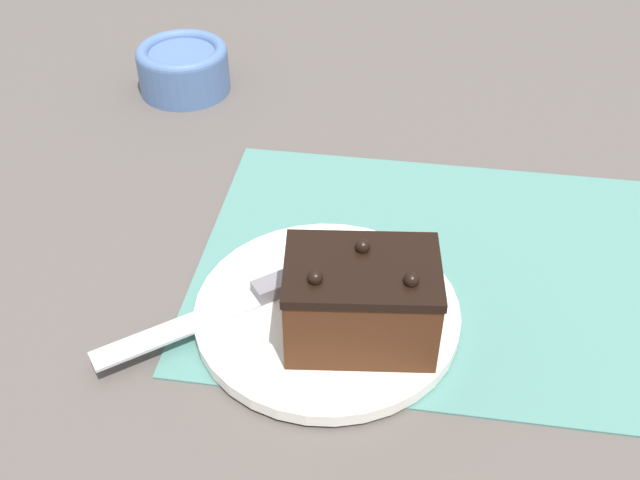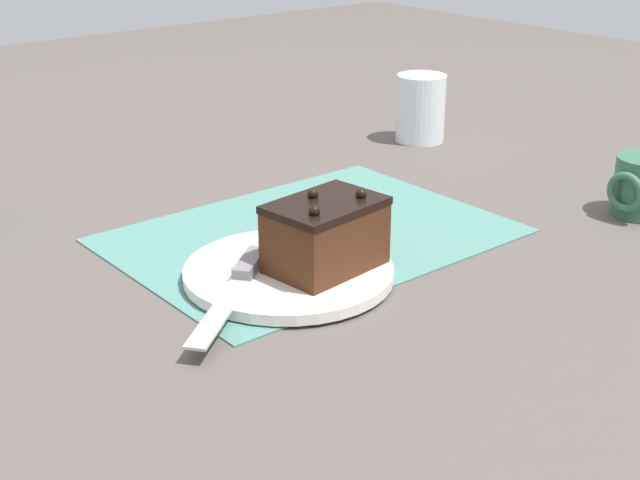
% 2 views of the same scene
% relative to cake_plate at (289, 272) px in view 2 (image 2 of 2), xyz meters
% --- Properties ---
extents(ground_plane, '(3.00, 3.00, 0.00)m').
position_rel_cake_plate_xyz_m(ground_plane, '(-0.10, -0.08, -0.01)').
color(ground_plane, '#544C47').
extents(placemat_woven, '(0.46, 0.34, 0.00)m').
position_rel_cake_plate_xyz_m(placemat_woven, '(-0.10, -0.08, -0.01)').
color(placemat_woven, slate).
rests_on(placemat_woven, ground_plane).
extents(cake_plate, '(0.23, 0.23, 0.01)m').
position_rel_cake_plate_xyz_m(cake_plate, '(0.00, 0.00, 0.00)').
color(cake_plate, white).
rests_on(cake_plate, placemat_woven).
extents(chocolate_cake, '(0.13, 0.10, 0.09)m').
position_rel_cake_plate_xyz_m(chocolate_cake, '(-0.03, 0.03, 0.04)').
color(chocolate_cake, '#472614').
rests_on(chocolate_cake, cake_plate).
extents(serving_knife, '(0.18, 0.15, 0.01)m').
position_rel_cake_plate_xyz_m(serving_knife, '(0.06, 0.00, 0.01)').
color(serving_knife, slate).
rests_on(serving_knife, cake_plate).
extents(drinking_glass, '(0.08, 0.08, 0.11)m').
position_rel_cake_plate_xyz_m(drinking_glass, '(-0.50, -0.30, 0.04)').
color(drinking_glass, white).
rests_on(drinking_glass, ground_plane).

